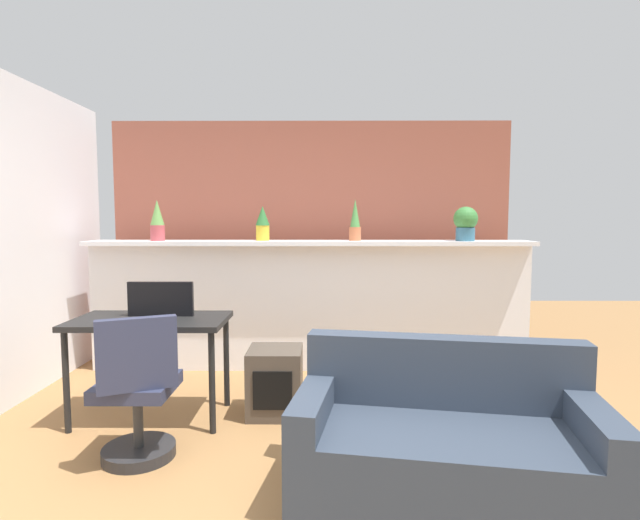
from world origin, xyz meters
TOP-DOWN VIEW (x-y plane):
  - ground_plane at (0.00, 0.00)m, footprint 12.00×12.00m
  - divider_wall at (0.00, 2.00)m, footprint 4.22×0.16m
  - plant_shelf at (0.00, 1.96)m, footprint 4.22×0.40m
  - brick_wall_behind at (0.00, 2.60)m, footprint 4.22×0.10m
  - potted_plant_0 at (-1.45, 1.94)m, footprint 0.13×0.13m
  - potted_plant_1 at (-0.45, 1.99)m, footprint 0.14×0.14m
  - potted_plant_2 at (0.43, 1.99)m, footprint 0.11×0.11m
  - potted_plant_3 at (1.47, 1.92)m, footprint 0.23×0.23m
  - desk at (-1.13, 0.79)m, footprint 1.10×0.60m
  - tv_monitor at (-1.08, 0.87)m, footprint 0.48×0.04m
  - office_chair at (-0.99, 0.15)m, footprint 0.51×0.51m
  - side_cube_shelf at (-0.23, 0.88)m, footprint 0.40×0.41m
  - couch at (0.77, -0.22)m, footprint 1.67×1.01m

SIDE VIEW (x-z plane):
  - ground_plane at x=0.00m, z-range 0.00..0.00m
  - side_cube_shelf at x=-0.23m, z-range 0.00..0.50m
  - couch at x=0.77m, z-range -0.12..0.68m
  - office_chair at x=-0.99m, z-range -0.07..0.84m
  - divider_wall at x=0.00m, z-range 0.00..1.22m
  - desk at x=-1.13m, z-range 0.29..1.04m
  - tv_monitor at x=-1.08m, z-range 0.75..1.01m
  - plant_shelf at x=0.00m, z-range 1.22..1.26m
  - brick_wall_behind at x=0.00m, z-range 0.00..2.50m
  - potted_plant_1 at x=-0.45m, z-range 1.27..1.60m
  - potted_plant_3 at x=1.47m, z-range 1.27..1.60m
  - potted_plant_2 at x=0.43m, z-range 1.24..1.64m
  - potted_plant_0 at x=-1.45m, z-range 1.26..1.65m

